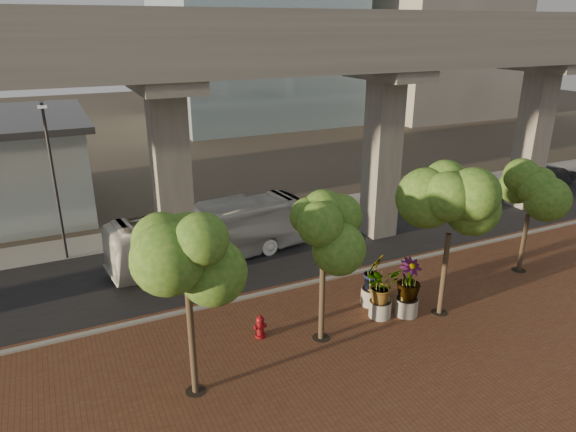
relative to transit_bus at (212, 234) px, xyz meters
name	(u,v)px	position (x,y,z in m)	size (l,w,h in m)	color
ground	(303,266)	(4.02, -2.63, -1.49)	(160.00, 160.00, 0.00)	#3B342B
brick_plaza	(396,347)	(4.02, -10.63, -1.46)	(70.00, 13.00, 0.06)	brown
asphalt_road	(287,251)	(4.02, -0.63, -1.47)	(90.00, 8.00, 0.04)	black
curb_strip	(322,280)	(4.02, -4.63, -1.41)	(70.00, 0.25, 0.16)	gray
far_sidewalk	(250,219)	(4.02, 4.87, -1.46)	(90.00, 3.00, 0.06)	gray
transit_viaduct	(286,119)	(4.02, -0.63, 5.80)	(72.00, 5.60, 12.40)	gray
midrise_block	(436,22)	(42.02, 33.37, 10.51)	(18.00, 16.00, 24.00)	#9D978D
transit_bus	(212,234)	(0.00, 0.00, 0.00)	(2.51, 10.69, 2.98)	silver
parked_car	(550,176)	(27.52, 1.69, -0.67)	(1.72, 4.96, 1.63)	black
fire_hydrant	(260,326)	(-0.48, -7.73, -0.96)	(0.48, 0.44, 0.97)	maroon
planter_front	(382,287)	(4.71, -8.51, -0.04)	(2.09, 2.09, 2.29)	#AEA89D
planter_right	(409,282)	(5.82, -8.86, 0.12)	(2.40, 2.40, 2.56)	gray
planter_left	(374,274)	(4.99, -7.50, 0.05)	(2.22, 2.22, 2.44)	gray
street_tree_far_west	(186,260)	(-3.72, -9.81, 3.51)	(3.67, 3.67, 6.63)	#493C29
street_tree_near_west	(324,232)	(1.66, -8.86, 3.11)	(3.00, 3.00, 5.93)	#493C29
street_tree_near_east	(452,208)	(7.22, -9.38, 3.36)	(3.82, 3.82, 6.56)	#493C29
street_tree_far_east	(532,194)	(13.63, -7.89, 2.63)	(3.68, 3.68, 5.75)	#493C29
streetlamp_west	(53,171)	(-7.01, 3.43, 3.37)	(0.41, 1.21, 8.32)	#2D2D32
streetlamp_east	(368,129)	(12.49, 4.53, 3.72)	(0.44, 1.29, 8.92)	#29292D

